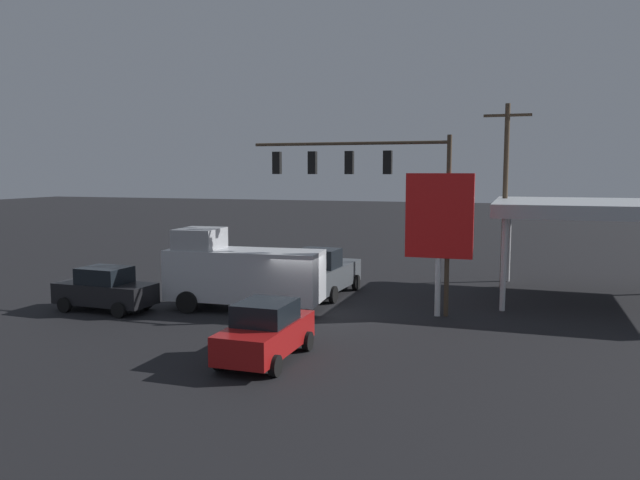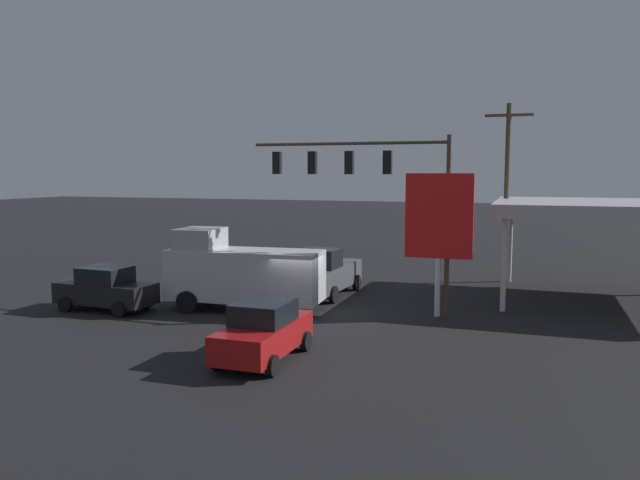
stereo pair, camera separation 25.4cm
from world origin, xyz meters
The scene contains 9 objects.
ground_plane centered at (0.00, 0.00, 0.00)m, with size 200.00×200.00×0.00m, color black.
traffic_signal_assembly centered at (-2.19, -1.97, 5.80)m, with size 8.76×0.43×7.59m.
utility_pole centered at (-7.64, -9.63, 5.06)m, with size 2.40×0.26×9.56m.
gas_station_canopy centered at (-12.99, -7.68, 4.36)m, with size 11.48×9.01×4.69m.
price_sign centered at (-5.27, -1.88, 4.10)m, with size 2.80×0.27×6.02m.
sedan_waiting centered at (8.70, 1.68, 0.95)m, with size 4.48×2.22×1.93m.
delivery_truck centered at (3.10, -0.28, 1.69)m, with size 6.93×2.90×3.58m.
sedan_far centered at (-0.84, 6.12, 0.95)m, with size 2.08×4.41×1.93m.
pickup_parked centered at (0.60, -4.55, 1.11)m, with size 2.48×5.30×2.40m.
Camera 1 is at (-8.67, 24.26, 6.09)m, focal length 35.00 mm.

